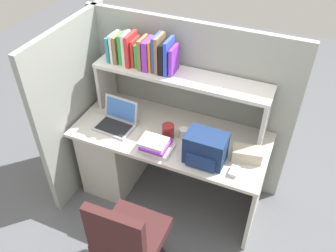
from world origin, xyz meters
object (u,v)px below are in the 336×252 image
object	(u,v)px
laptop	(117,120)
tissue_box	(247,154)
office_chair	(129,246)
backpack	(205,149)
computer_mouse	(234,171)
paper_cup	(184,133)
snack_canister	(168,132)

from	to	relation	value
laptop	tissue_box	size ratio (longest dim) A/B	1.48
office_chair	tissue_box	bearing A→B (deg)	-127.05
laptop	office_chair	bearing A→B (deg)	-57.27
backpack	computer_mouse	bearing A→B (deg)	-10.18
paper_cup	tissue_box	xyz separation A→B (m)	(0.53, -0.05, 0.01)
laptop	office_chair	xyz separation A→B (m)	(0.51, -0.79, -0.39)
computer_mouse	laptop	bearing A→B (deg)	174.80
tissue_box	paper_cup	bearing A→B (deg)	163.57
backpack	snack_canister	bearing A→B (deg)	160.17
paper_cup	office_chair	size ratio (longest dim) A/B	0.09
backpack	office_chair	distance (m)	0.88
computer_mouse	office_chair	size ratio (longest dim) A/B	0.11
computer_mouse	paper_cup	size ratio (longest dim) A/B	1.29
paper_cup	tissue_box	bearing A→B (deg)	-5.28
paper_cup	snack_canister	xyz separation A→B (m)	(-0.11, -0.06, 0.02)
computer_mouse	snack_canister	size ratio (longest dim) A/B	0.83
tissue_box	office_chair	world-z (taller)	office_chair
laptop	snack_canister	bearing A→B (deg)	3.22
paper_cup	snack_canister	bearing A→B (deg)	-152.36
computer_mouse	tissue_box	bearing A→B (deg)	77.74
office_chair	snack_canister	bearing A→B (deg)	-88.08
tissue_box	office_chair	bearing A→B (deg)	-136.46
backpack	computer_mouse	world-z (taller)	backpack
paper_cup	tissue_box	distance (m)	0.53
laptop	office_chair	distance (m)	1.02
backpack	snack_canister	distance (m)	0.38
tissue_box	snack_canister	bearing A→B (deg)	169.66
computer_mouse	tissue_box	size ratio (longest dim) A/B	0.47
backpack	tissue_box	distance (m)	0.32
backpack	tissue_box	world-z (taller)	backpack
paper_cup	office_chair	distance (m)	0.95
backpack	office_chair	xyz separation A→B (m)	(-0.30, -0.69, -0.45)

